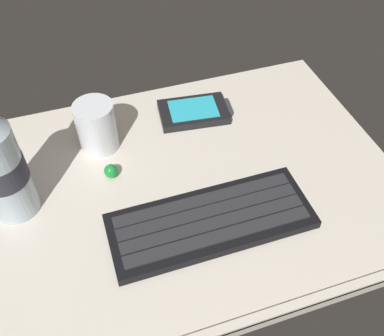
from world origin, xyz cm
name	(u,v)px	position (x,y,z in cm)	size (l,w,h in cm)	color
ground_plane	(192,186)	(0.00, -0.23, -0.99)	(64.00, 48.00, 2.80)	beige
keyboard	(208,221)	(-0.44, -8.53, 0.81)	(29.01, 11.02, 1.70)	black
handheld_device	(194,112)	(5.29, 14.71, 0.73)	(13.37, 8.93, 1.50)	black
juice_cup	(97,128)	(-12.07, 12.32, 3.91)	(6.40, 6.40, 8.50)	silver
trackball_mouse	(111,171)	(-11.62, 5.00, 1.10)	(2.20, 2.20, 2.20)	#198C33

